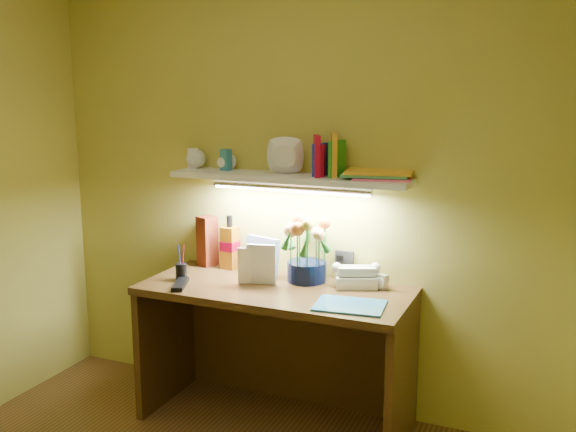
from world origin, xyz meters
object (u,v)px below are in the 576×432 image
Objects in this scene: desk at (275,356)px; whisky_bottle at (230,242)px; flower_bouquet at (307,247)px; telephone at (356,275)px; desk_clock at (381,281)px.

whisky_bottle reaches higher than desk.
flower_bouquet reaches higher than desk.
whisky_bottle reaches higher than telephone.
desk is 0.68m from desk_clock.
whisky_bottle is (-0.49, 0.06, -0.03)m from flower_bouquet.
desk is 0.61m from telephone.
flower_bouquet is at bearing -154.12° from desk_clock.
whisky_bottle is (-0.39, 0.24, 0.53)m from desk.
flower_bouquet reaches higher than telephone.
desk is 17.99× the size of desk_clock.
desk is 3.80× the size of flower_bouquet.
telephone reaches higher than desk.
whisky_bottle is at bearing 148.68° from desk.
desk is 4.55× the size of whisky_bottle.
flower_bouquet is at bearing -7.06° from whisky_bottle.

